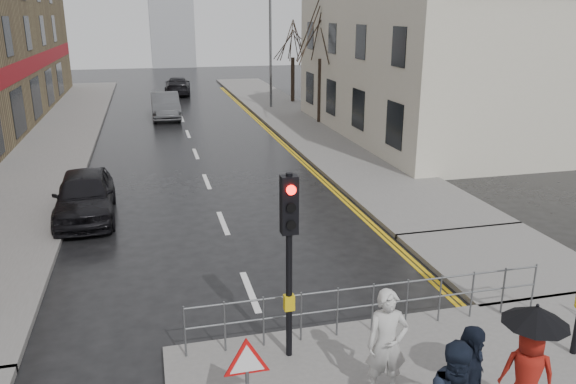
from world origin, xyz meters
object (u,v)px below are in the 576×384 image
pedestrian_a (387,344)px  car_mid (165,106)px  car_parked (85,195)px  pedestrian_with_umbrella (530,356)px

pedestrian_a → car_mid: (-2.32, 27.29, -0.30)m
car_parked → car_mid: bearing=77.7°
car_mid → pedestrian_a: bearing=-85.5°
pedestrian_a → car_mid: 27.39m
pedestrian_a → car_parked: 11.56m
pedestrian_a → pedestrian_with_umbrella: pedestrian_with_umbrella is taller
pedestrian_with_umbrella → car_parked: 13.37m
pedestrian_with_umbrella → car_parked: (-7.21, 11.25, -0.49)m
car_parked → car_mid: 17.36m
pedestrian_with_umbrella → car_mid: size_ratio=0.42×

